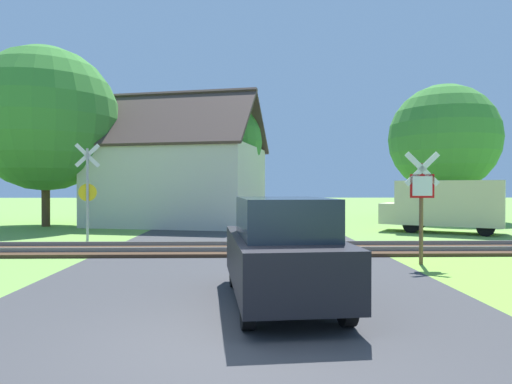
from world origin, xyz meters
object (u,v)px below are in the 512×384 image
Objects in this scene: tree_left at (45,119)px; stop_sign_near at (422,197)px; crossing_sign_far at (87,187)px; tree_center at (213,142)px; mail_truck at (445,204)px; tree_far at (444,139)px; parked_car at (282,251)px; house at (180,182)px.

stop_sign_near is at bearing -38.83° from tree_left.
crossing_sign_far is at bearing -24.04° from stop_sign_near.
tree_center is 12.32m from mail_truck.
crossing_sign_far is at bearing -149.12° from tree_far.
parked_car is at bearing -82.21° from tree_center.
stop_sign_near is at bearing -176.70° from mail_truck.
tree_left is at bearing -35.44° from stop_sign_near.
mail_truck is at bearing 50.80° from parked_car.
house is 15.98m from tree_far.
parked_car is (-3.83, -3.78, -0.80)m from stop_sign_near.
house is at bearing 98.77° from parked_car.
tree_left is at bearing 109.66° from mail_truck.
tree_far reaches higher than tree_center.
stop_sign_near reaches higher than mail_truck.
mail_truck is (18.54, -3.61, -4.11)m from tree_left.
tree_center reaches higher than stop_sign_near.
crossing_sign_far is 0.40× the size of tree_left.
mail_truck is 14.21m from parked_car.
crossing_sign_far reaches higher than parked_car.
tree_left reaches higher than house.
tree_far is at bearing 7.32° from mail_truck.
crossing_sign_far is 0.44× the size of tree_far.
crossing_sign_far is 8.32m from tree_left.
house reaches higher than crossing_sign_far.
stop_sign_near is 15.40m from tree_center.
mail_truck is (4.14, 7.98, -0.46)m from stop_sign_near.
tree_center is at bearing 51.50° from crossing_sign_far.
tree_left is 22.36m from tree_far.
mail_truck is at bearing -3.05° from crossing_sign_far.
tree_left is (-4.24, 6.32, 3.38)m from crossing_sign_far.
tree_left is at bearing 119.45° from parked_car.
house reaches higher than stop_sign_near.
tree_left is 1.73× the size of mail_truck.
crossing_sign_far is at bearing -93.56° from house.
tree_far is at bearing 8.52° from tree_center.
stop_sign_near is 11.46m from crossing_sign_far.
parked_car is (10.57, -15.37, -4.46)m from tree_left.
house is 17.03m from parked_car.
tree_far is (13.78, 2.06, 0.45)m from tree_center.
crossing_sign_far is (-10.17, 5.28, 0.28)m from stop_sign_near.
parked_car is at bearing 47.94° from stop_sign_near.
parked_car is (2.41, -17.58, -3.54)m from tree_center.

